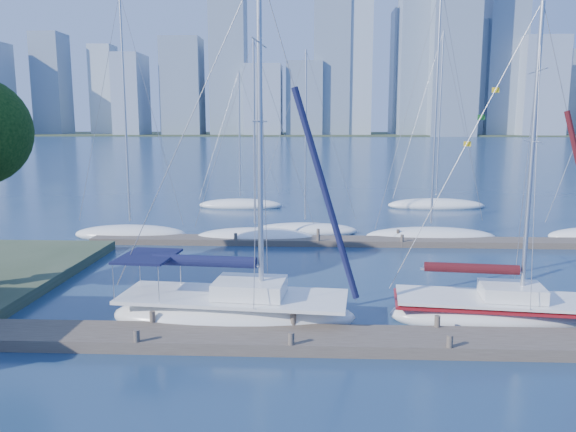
{
  "coord_description": "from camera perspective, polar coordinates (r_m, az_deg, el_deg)",
  "views": [
    {
      "loc": [
        0.66,
        -17.87,
        7.42
      ],
      "look_at": [
        -0.32,
        4.0,
        3.74
      ],
      "focal_mm": 35.0,
      "sensor_mm": 36.0,
      "label": 1
    }
  ],
  "objects": [
    {
      "name": "bg_boat_2",
      "position": [
        37.84,
        1.76,
        -1.39
      ],
      "size": [
        7.31,
        3.49,
        12.33
      ],
      "rotation": [
        0.0,
        0.0,
        0.21
      ],
      "color": "white",
      "rests_on": "ground"
    },
    {
      "name": "near_dock",
      "position": [
        19.29,
        0.44,
        -12.45
      ],
      "size": [
        26.0,
        2.0,
        0.4
      ],
      "primitive_type": "cube",
      "color": "#4A4036",
      "rests_on": "ground"
    },
    {
      "name": "bg_boat_6",
      "position": [
        49.34,
        -4.84,
        1.16
      ],
      "size": [
        7.62,
        5.01,
        11.98
      ],
      "rotation": [
        0.0,
        0.0,
        0.41
      ],
      "color": "white",
      "rests_on": "ground"
    },
    {
      "name": "far_dock",
      "position": [
        34.66,
        4.74,
        -2.55
      ],
      "size": [
        30.0,
        1.8,
        0.36
      ],
      "primitive_type": "cube",
      "color": "#4A4036",
      "rests_on": "ground"
    },
    {
      "name": "far_shore",
      "position": [
        337.95,
        2.48,
        8.27
      ],
      "size": [
        800.0,
        100.0,
        1.5
      ],
      "primitive_type": "cube",
      "color": "#38472D",
      "rests_on": "ground"
    },
    {
      "name": "skyline",
      "position": [
        310.24,
        7.23,
        14.8
      ],
      "size": [
        502.75,
        51.31,
        124.09
      ],
      "color": "#8191A7",
      "rests_on": "ground"
    },
    {
      "name": "bg_boat_1",
      "position": [
        35.45,
        -3.34,
        -2.1
      ],
      "size": [
        7.84,
        3.92,
        12.67
      ],
      "rotation": [
        0.0,
        0.0,
        0.21
      ],
      "color": "white",
      "rests_on": "ground"
    },
    {
      "name": "ground",
      "position": [
        19.36,
        0.44,
        -13.0
      ],
      "size": [
        700.0,
        700.0,
        0.0
      ],
      "primitive_type": "plane",
      "color": "#162948",
      "rests_on": "ground"
    },
    {
      "name": "sailboat_navy",
      "position": [
        21.16,
        -5.58,
        -8.24
      ],
      "size": [
        9.32,
        3.81,
        13.29
      ],
      "rotation": [
        0.0,
        0.0,
        -0.09
      ],
      "color": "white",
      "rests_on": "ground"
    },
    {
      "name": "bg_boat_3",
      "position": [
        36.84,
        14.28,
        -1.91
      ],
      "size": [
        8.43,
        5.6,
        15.87
      ],
      "rotation": [
        0.0,
        0.0,
        0.43
      ],
      "color": "white",
      "rests_on": "ground"
    },
    {
      "name": "bg_boat_0",
      "position": [
        37.78,
        -15.68,
        -1.67
      ],
      "size": [
        7.62,
        3.62,
        15.54
      ],
      "rotation": [
        0.0,
        0.0,
        -0.17
      ],
      "color": "white",
      "rests_on": "ground"
    },
    {
      "name": "sailboat_maroon",
      "position": [
        22.59,
        20.41,
        -7.7
      ],
      "size": [
        8.09,
        3.41,
        12.05
      ],
      "rotation": [
        0.0,
        0.0,
        -0.11
      ],
      "color": "white",
      "rests_on": "ground"
    },
    {
      "name": "bg_boat_7",
      "position": [
        50.67,
        14.8,
        1.14
      ],
      "size": [
        8.69,
        5.02,
        15.3
      ],
      "rotation": [
        0.0,
        0.0,
        0.33
      ],
      "color": "white",
      "rests_on": "ground"
    }
  ]
}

